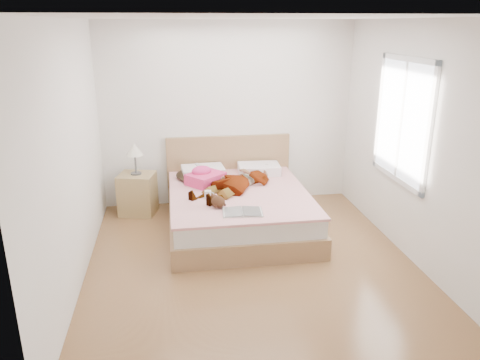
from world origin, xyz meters
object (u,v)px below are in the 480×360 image
at_px(plush_toy, 217,201).
at_px(nightstand, 137,190).
at_px(magazine, 243,212).
at_px(towel, 205,177).
at_px(coffee_mug, 208,194).
at_px(woman, 239,179).
at_px(bed, 238,206).
at_px(phone, 198,166).

height_order(plush_toy, nightstand, nightstand).
bearing_deg(magazine, towel, 107.60).
xyz_separation_m(towel, coffee_mug, (-0.00, -0.55, -0.05)).
xyz_separation_m(woman, nightstand, (-1.35, 0.54, -0.28)).
distance_m(woman, nightstand, 1.48).
height_order(woman, plush_toy, woman).
relative_size(towel, magazine, 1.23).
bearing_deg(magazine, coffee_mug, 123.45).
height_order(bed, magazine, bed).
bearing_deg(woman, towel, -157.12).
distance_m(towel, magazine, 1.13).
xyz_separation_m(plush_toy, nightstand, (-0.99, 1.21, -0.25)).
height_order(phone, plush_toy, phone).
bearing_deg(plush_toy, nightstand, 129.50).
height_order(towel, nightstand, nightstand).
xyz_separation_m(woman, towel, (-0.43, 0.19, -0.01)).
xyz_separation_m(towel, plush_toy, (0.08, -0.85, -0.03)).
relative_size(woman, phone, 15.30).
relative_size(phone, magazine, 0.21).
bearing_deg(plush_toy, phone, 97.71).
bearing_deg(phone, plush_toy, -126.06).
height_order(woman, bed, bed).
bearing_deg(plush_toy, coffee_mug, 105.46).
relative_size(bed, magazine, 4.40).
distance_m(woman, plush_toy, 0.75).
xyz_separation_m(phone, plush_toy, (0.14, -1.06, -0.12)).
relative_size(towel, coffee_mug, 4.49).
relative_size(woman, magazine, 3.26).
relative_size(magazine, plush_toy, 1.77).
relative_size(towel, nightstand, 0.57).
distance_m(bed, towel, 0.60).
relative_size(bed, towel, 3.58).
relative_size(coffee_mug, nightstand, 0.13).
relative_size(magazine, nightstand, 0.47).
bearing_deg(nightstand, phone, -9.58).
xyz_separation_m(phone, nightstand, (-0.85, 0.14, -0.37)).
height_order(towel, coffee_mug, towel).
relative_size(phone, towel, 0.17).
bearing_deg(nightstand, plush_toy, -50.50).
bearing_deg(bed, nightstand, 153.86).
relative_size(towel, plush_toy, 2.17).
height_order(bed, coffee_mug, bed).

